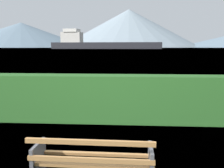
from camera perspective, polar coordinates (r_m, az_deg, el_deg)
water_surface at (r=310.35m, az=3.76°, el=8.14°), size 620.00×620.00×0.00m
park_bench at (r=3.72m, az=-4.37°, el=-17.53°), size 1.71×0.60×0.87m
hedge_row at (r=6.90m, az=-0.34°, el=-3.31°), size 12.54×0.69×1.28m
cargo_ship_large at (r=226.26m, az=-3.29°, el=9.25°), size 98.50×22.81×17.60m
distant_hills at (r=580.29m, az=7.54°, el=11.51°), size 881.07×381.86×87.01m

